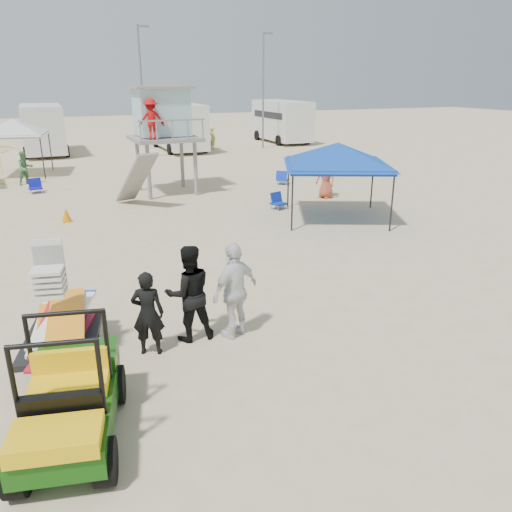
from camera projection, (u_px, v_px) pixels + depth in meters
name	position (u px, v px, depth m)	size (l,w,h in m)	color
ground	(300.00, 390.00, 8.18)	(140.00, 140.00, 0.00)	beige
utility_cart	(66.00, 392.00, 6.73)	(1.65, 2.55, 1.79)	#11490B
surf_trailer	(58.00, 321.00, 8.75)	(1.60, 2.39, 2.01)	black
man_left	(148.00, 313.00, 9.06)	(0.59, 0.39, 1.62)	black
man_mid	(189.00, 293.00, 9.54)	(0.93, 0.73, 1.92)	black
man_right	(235.00, 291.00, 9.64)	(1.13, 0.47, 1.94)	white
lifeguard_tower	(161.00, 116.00, 21.54)	(2.86, 2.86, 4.48)	gray
canopy_blue	(338.00, 147.00, 17.54)	(4.59, 4.59, 3.15)	black
canopy_white_c	(13.00, 121.00, 25.74)	(3.49, 3.49, 3.35)	black
umbrella_b	(2.00, 165.00, 23.92)	(2.13, 2.17, 1.95)	yellow
cone_far	(66.00, 215.00, 17.86)	(0.34, 0.34, 0.50)	orange
beach_chair_a	(35.00, 186.00, 22.47)	(0.62, 0.67, 0.64)	#0F12A3
beach_chair_b	(277.00, 201.00, 19.70)	(0.67, 0.73, 0.64)	#0E2A9A
beach_chair_c	(282.00, 178.00, 24.34)	(0.74, 0.85, 0.64)	#102EB7
rv_mid_left	(43.00, 127.00, 33.76)	(2.65, 6.50, 3.25)	silver
rv_mid_right	(178.00, 125.00, 35.81)	(2.64, 7.00, 3.25)	silver
rv_far_right	(282.00, 119.00, 40.45)	(2.64, 6.60, 3.25)	silver
light_pole_left	(142.00, 94.00, 31.36)	(0.14, 0.14, 8.00)	slate
light_pole_right	(263.00, 92.00, 36.01)	(0.14, 0.14, 8.00)	slate
distant_beachgoers	(186.00, 164.00, 25.13)	(13.27, 18.04, 1.77)	#4F844F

